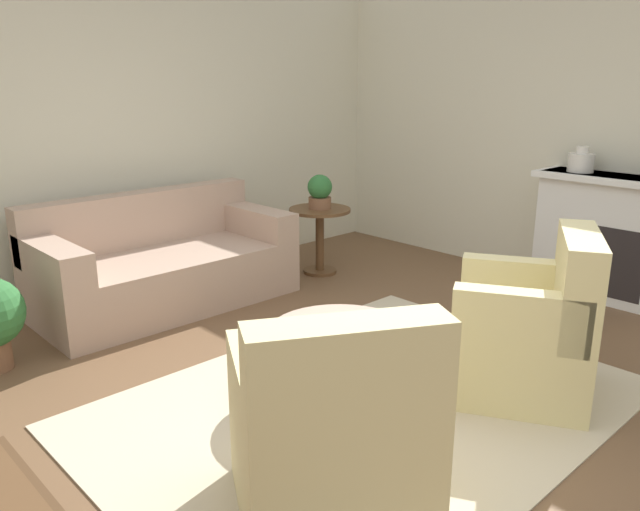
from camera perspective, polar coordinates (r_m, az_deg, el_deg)
The scene contains 12 objects.
ground_plane at distance 3.69m, azimuth 4.31°, elevation -13.49°, with size 16.00×16.00×0.00m, color brown.
wall_back at distance 5.66m, azimuth -18.64°, elevation 11.05°, with size 9.83×0.12×2.80m.
wall_right at distance 5.84m, azimuth 25.47°, elevation 10.48°, with size 0.12×9.94×2.80m.
rug at distance 3.68m, azimuth 4.31°, elevation -13.43°, with size 3.02×2.20×0.01m.
couch at distance 5.27m, azimuth -14.15°, elevation -0.89°, with size 2.04×0.96×0.89m.
armchair_left at distance 2.67m, azimuth 1.16°, elevation -16.49°, with size 1.03×1.03×0.98m.
armchair_right at distance 3.85m, azimuth 18.73°, elevation -6.67°, with size 1.03×1.03×0.98m.
ottoman_table at distance 3.60m, azimuth 1.93°, elevation -9.13°, with size 0.83×0.83×0.43m.
side_table at distance 5.88m, azimuth -0.02°, elevation 2.48°, with size 0.58×0.58×0.63m.
fireplace at distance 5.68m, azimuth 25.22°, elevation 1.63°, with size 0.44×1.31×1.04m.
vase_mantel_near at distance 5.69m, azimuth 22.76°, elevation 7.91°, with size 0.21×0.21×0.21m.
potted_plant_on_side_table at distance 5.81m, azimuth -0.02°, elevation 5.88°, with size 0.23×0.23×0.32m.
Camera 1 is at (-2.39, -2.14, 1.82)m, focal length 35.00 mm.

